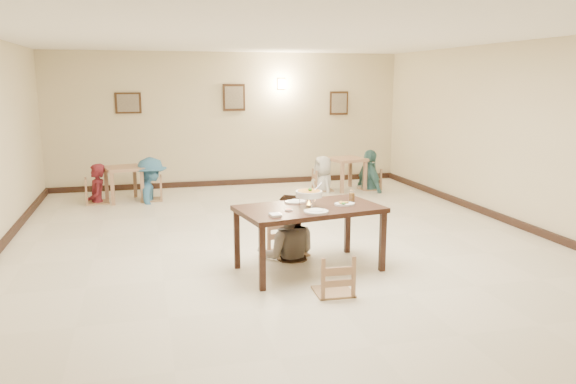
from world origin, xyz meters
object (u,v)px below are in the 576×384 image
object	(u,v)px
bg_chair_ll	(96,180)
bg_chair_rl	(323,171)
bg_table_right	(347,164)
bg_chair_rr	(370,170)
main_table	(309,213)
main_diner	(288,195)
chair_far	(288,219)
bg_diner_d	(370,150)
bg_chair_lr	(151,178)
curry_warmer	(309,194)
bg_table_left	(123,173)
chair_near	(334,255)
bg_diner_a	(95,164)
drink_glass	(352,196)
bg_diner_b	(150,158)
bg_diner_c	(323,156)

from	to	relation	value
bg_chair_ll	bg_chair_rl	bearing A→B (deg)	-93.68
bg_table_right	bg_chair_rr	xyz separation A→B (m)	(0.52, -0.08, -0.14)
main_table	bg_table_right	distance (m)	5.45
main_diner	bg_chair_rl	bearing A→B (deg)	-101.07
chair_far	bg_diner_d	bearing A→B (deg)	44.22
bg_table_right	bg_chair_lr	xyz separation A→B (m)	(-4.20, -0.06, -0.12)
curry_warmer	bg_chair_rl	distance (m)	5.39
bg_chair_lr	bg_diner_d	size ratio (longest dim) A/B	0.52
bg_table_left	bg_chair_rl	bearing A→B (deg)	1.05
main_diner	curry_warmer	xyz separation A→B (m)	(0.11, -0.63, 0.13)
chair_near	bg_diner_a	world-z (taller)	bg_diner_a
bg_chair_ll	bg_chair_rl	size ratio (longest dim) A/B	1.07
chair_near	bg_diner_a	size ratio (longest dim) A/B	0.58
drink_glass	bg_diner_b	xyz separation A→B (m)	(-2.49, 4.69, -0.02)
bg_table_left	chair_near	bearing A→B (deg)	-67.24
bg_chair_ll	bg_diner_c	size ratio (longest dim) A/B	0.61
chair_far	bg_chair_ll	bearing A→B (deg)	113.71
bg_chair_rr	bg_table_left	bearing A→B (deg)	-98.52
curry_warmer	bg_diner_d	bearing A→B (deg)	59.50
chair_near	bg_diner_d	xyz separation A→B (m)	(2.82, 5.68, 0.43)
curry_warmer	bg_table_right	size ratio (longest dim) A/B	0.44
drink_glass	bg_table_right	size ratio (longest dim) A/B	0.18
bg_chair_lr	bg_diner_b	bearing A→B (deg)	180.00
chair_near	bg_chair_ll	xyz separation A→B (m)	(-2.93, 5.71, 0.01)
bg_chair_lr	bg_diner_b	xyz separation A→B (m)	(0.00, 0.00, 0.41)
bg_table_left	bg_diner_a	world-z (taller)	bg_diner_a
main_table	curry_warmer	xyz separation A→B (m)	(-0.02, -0.05, 0.26)
bg_chair_rl	bg_diner_a	xyz separation A→B (m)	(-4.71, -0.13, 0.35)
chair_far	bg_diner_a	bearing A→B (deg)	113.71
curry_warmer	bg_chair_rl	size ratio (longest dim) A/B	0.43
main_table	chair_near	world-z (taller)	chair_near
chair_far	bg_table_right	distance (m)	4.86
main_diner	bg_table_left	distance (m)	4.89
curry_warmer	drink_glass	distance (m)	0.70
chair_near	drink_glass	world-z (taller)	drink_glass
main_table	bg_table_right	xyz separation A→B (m)	(2.34, 4.92, -0.17)
curry_warmer	bg_diner_a	world-z (taller)	bg_diner_a
bg_chair_ll	bg_diner_c	distance (m)	4.72
bg_table_right	bg_chair_lr	size ratio (longest dim) A/B	0.92
curry_warmer	bg_table_left	world-z (taller)	curry_warmer
bg_chair_ll	chair_near	bearing A→B (deg)	-158.01
chair_far	bg_chair_rr	world-z (taller)	chair_far
main_table	bg_diner_c	xyz separation A→B (m)	(1.81, 4.99, 0.02)
bg_chair_lr	bg_diner_c	xyz separation A→B (m)	(3.68, 0.13, 0.30)
bg_diner_d	bg_diner_c	bearing A→B (deg)	77.77
bg_chair_lr	bg_chair_rl	size ratio (longest dim) A/B	1.05
chair_near	main_diner	distance (m)	1.49
bg_chair_lr	bg_chair_rl	bearing A→B (deg)	94.04
main_table	bg_diner_a	xyz separation A→B (m)	(-2.90, 4.86, 0.04)
bg_table_left	bg_diner_c	distance (m)	4.20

